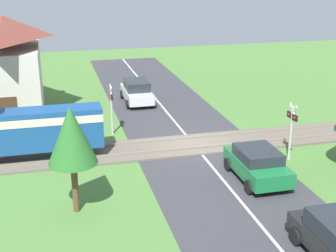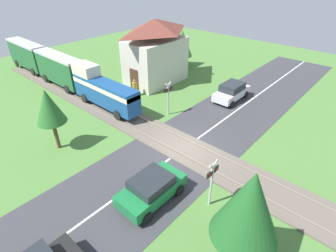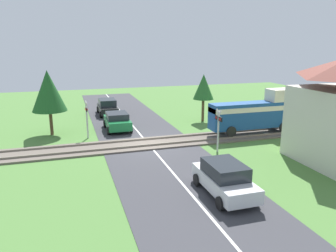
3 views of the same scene
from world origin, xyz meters
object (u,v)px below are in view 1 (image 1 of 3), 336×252
(crossing_signal_east_approach, at_px, (111,103))
(car_near_crossing, at_px, (257,164))
(car_far_side, at_px, (137,91))
(crossing_signal_west_approach, at_px, (292,124))
(pedestrian_by_station, at_px, (25,125))
(station_building, at_px, (8,70))

(crossing_signal_east_approach, bearing_deg, car_near_crossing, -143.96)
(car_far_side, relative_size, crossing_signal_west_approach, 1.41)
(car_near_crossing, height_order, car_far_side, car_far_side)
(crossing_signal_east_approach, relative_size, pedestrian_by_station, 1.75)
(crossing_signal_east_approach, bearing_deg, crossing_signal_west_approach, -125.94)
(station_building, bearing_deg, car_far_side, -80.05)
(car_near_crossing, distance_m, crossing_signal_west_approach, 3.13)
(pedestrian_by_station, bearing_deg, crossing_signal_east_approach, -97.27)
(car_near_crossing, distance_m, station_building, 16.06)
(station_building, distance_m, pedestrian_by_station, 4.49)
(pedestrian_by_station, bearing_deg, station_building, 13.81)
(car_near_crossing, height_order, station_building, station_building)
(crossing_signal_west_approach, bearing_deg, station_building, 53.11)
(car_near_crossing, xyz_separation_m, car_far_side, (13.04, 2.88, 0.04))
(car_far_side, relative_size, pedestrian_by_station, 2.47)
(crossing_signal_west_approach, height_order, station_building, station_building)
(car_near_crossing, xyz_separation_m, crossing_signal_west_approach, (1.69, -2.43, 1.04))
(car_near_crossing, distance_m, car_far_side, 13.35)
(car_near_crossing, bearing_deg, crossing_signal_east_approach, 36.04)
(pedestrian_by_station, bearing_deg, car_far_side, -53.76)
(car_far_side, bearing_deg, pedestrian_by_station, 126.24)
(car_far_side, height_order, crossing_signal_east_approach, crossing_signal_east_approach)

